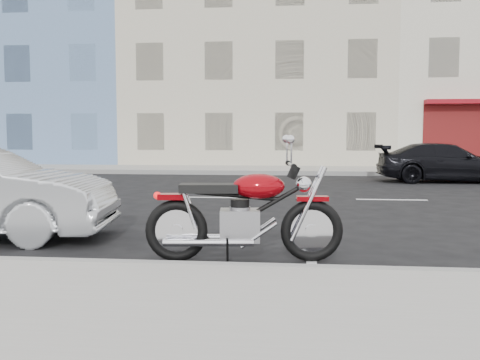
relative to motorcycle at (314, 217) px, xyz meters
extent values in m
plane|color=black|center=(-0.03, 6.17, -0.54)|extent=(120.00, 120.00, 0.00)
cube|color=gray|center=(-5.03, 14.87, -0.46)|extent=(80.00, 3.40, 0.15)
cube|color=gray|center=(-5.03, 13.17, -0.46)|extent=(80.00, 0.12, 0.16)
cube|color=#59779F|center=(-14.03, 22.47, 5.96)|extent=(12.00, 12.00, 13.00)
cube|color=#B7B098|center=(-2.03, 22.47, 5.21)|extent=(12.00, 12.00, 11.50)
torus|color=black|center=(0.80, 0.08, -0.18)|extent=(0.75, 0.20, 0.74)
torus|color=black|center=(-0.80, -0.08, -0.18)|extent=(0.75, 0.20, 0.74)
cube|color=maroon|center=(0.80, 0.08, 0.20)|extent=(0.39, 0.18, 0.06)
cube|color=maroon|center=(-0.84, -0.09, 0.23)|extent=(0.35, 0.21, 0.07)
cube|color=gray|center=(-0.05, -0.01, -0.12)|extent=(0.50, 0.38, 0.38)
ellipsoid|color=maroon|center=(0.17, 0.02, 0.35)|extent=(0.65, 0.44, 0.30)
cube|color=black|center=(-0.42, -0.04, 0.33)|extent=(0.71, 0.36, 0.10)
cylinder|color=silver|center=(0.54, 0.06, 0.60)|extent=(0.12, 0.77, 0.04)
sphere|color=silver|center=(0.70, 0.07, 0.37)|extent=(0.19, 0.19, 0.19)
cylinder|color=silver|center=(-0.40, -0.20, -0.29)|extent=(1.05, 0.20, 0.09)
cylinder|color=silver|center=(-0.43, 0.11, -0.29)|extent=(1.05, 0.20, 0.09)
cylinder|color=silver|center=(0.74, 0.08, 0.15)|extent=(0.43, 0.09, 0.88)
cylinder|color=black|center=(0.19, 0.02, 0.07)|extent=(0.89, 0.15, 0.55)
imported|color=black|center=(4.44, 10.99, 0.07)|extent=(4.23, 1.79, 1.22)
camera|label=1|loc=(-0.22, -6.31, 0.98)|focal=40.00mm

